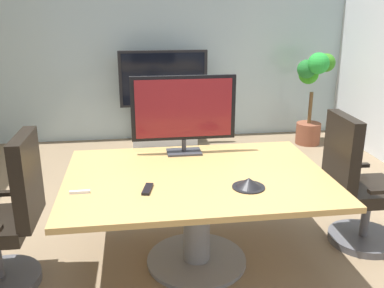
% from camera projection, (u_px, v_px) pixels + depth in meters
% --- Properties ---
extents(ground_plane, '(7.37, 7.37, 0.00)m').
position_uv_depth(ground_plane, '(188.00, 252.00, 3.40)').
color(ground_plane, '#7A664C').
extents(wall_back_glass_partition, '(5.49, 0.10, 2.83)m').
position_uv_depth(wall_back_glass_partition, '(158.00, 40.00, 5.96)').
color(wall_back_glass_partition, '#9EB2B7').
rests_on(wall_back_glass_partition, ground).
extents(conference_table, '(1.88, 1.32, 0.72)m').
position_uv_depth(conference_table, '(197.00, 196.00, 3.10)').
color(conference_table, '#B2894C').
rests_on(conference_table, ground).
extents(office_chair_left, '(0.60, 0.57, 1.09)m').
position_uv_depth(office_chair_left, '(6.00, 226.00, 2.88)').
color(office_chair_left, '#4C4C51').
rests_on(office_chair_left, ground).
extents(office_chair_right, '(0.60, 0.58, 1.09)m').
position_uv_depth(office_chair_right, '(358.00, 192.00, 3.40)').
color(office_chair_right, '#4C4C51').
rests_on(office_chair_right, ground).
extents(tv_monitor, '(0.84, 0.18, 0.64)m').
position_uv_depth(tv_monitor, '(184.00, 110.00, 3.39)').
color(tv_monitor, '#333338').
rests_on(tv_monitor, conference_table).
extents(wall_display_unit, '(1.20, 0.36, 1.31)m').
position_uv_depth(wall_display_unit, '(164.00, 113.00, 5.94)').
color(wall_display_unit, '#B7BABC').
rests_on(wall_display_unit, ground).
extents(potted_plant, '(0.52, 0.54, 1.29)m').
position_uv_depth(potted_plant, '(312.00, 89.00, 5.83)').
color(potted_plant, brown).
rests_on(potted_plant, ground).
extents(conference_phone, '(0.22, 0.22, 0.07)m').
position_uv_depth(conference_phone, '(249.00, 183.00, 2.82)').
color(conference_phone, black).
rests_on(conference_phone, conference_table).
extents(remote_control, '(0.09, 0.18, 0.02)m').
position_uv_depth(remote_control, '(148.00, 189.00, 2.79)').
color(remote_control, black).
rests_on(remote_control, conference_table).
extents(whiteboard_marker, '(0.13, 0.02, 0.02)m').
position_uv_depth(whiteboard_marker, '(80.00, 192.00, 2.74)').
color(whiteboard_marker, silver).
rests_on(whiteboard_marker, conference_table).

